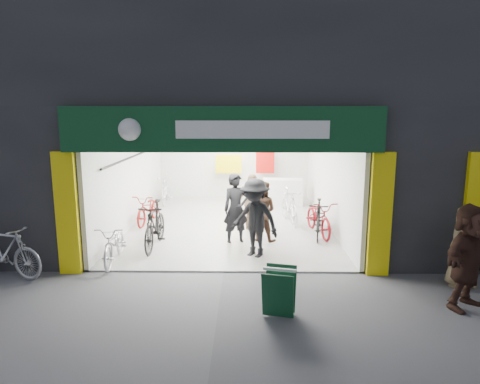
{
  "coord_description": "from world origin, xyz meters",
  "views": [
    {
      "loc": [
        0.49,
        -8.65,
        3.42
      ],
      "look_at": [
        0.33,
        1.5,
        1.48
      ],
      "focal_mm": 32.0,
      "sensor_mm": 36.0,
      "label": 1
    }
  ],
  "objects_px": {
    "pedestrian_near": "(465,247)",
    "bike_right_front": "(318,219)",
    "sandwich_board": "(279,291)",
    "parked_bike": "(5,251)",
    "bike_left_front": "(115,243)"
  },
  "relations": [
    {
      "from": "parked_bike",
      "to": "pedestrian_near",
      "type": "xyz_separation_m",
      "value": [
        9.23,
        -0.33,
        0.24
      ]
    },
    {
      "from": "parked_bike",
      "to": "pedestrian_near",
      "type": "height_order",
      "value": "pedestrian_near"
    },
    {
      "from": "bike_left_front",
      "to": "sandwich_board",
      "type": "xyz_separation_m",
      "value": [
        3.54,
        -2.52,
        -0.01
      ]
    },
    {
      "from": "pedestrian_near",
      "to": "bike_right_front",
      "type": "bearing_deg",
      "value": 104.77
    },
    {
      "from": "pedestrian_near",
      "to": "sandwich_board",
      "type": "bearing_deg",
      "value": 178.91
    },
    {
      "from": "bike_right_front",
      "to": "parked_bike",
      "type": "xyz_separation_m",
      "value": [
        -6.95,
        -2.93,
        0.05
      ]
    },
    {
      "from": "pedestrian_near",
      "to": "sandwich_board",
      "type": "relative_size",
      "value": 1.99
    },
    {
      "from": "bike_right_front",
      "to": "pedestrian_near",
      "type": "xyz_separation_m",
      "value": [
        2.29,
        -3.26,
        0.29
      ]
    },
    {
      "from": "bike_right_front",
      "to": "sandwich_board",
      "type": "xyz_separation_m",
      "value": [
        -1.41,
        -4.55,
        -0.07
      ]
    },
    {
      "from": "sandwich_board",
      "to": "bike_left_front",
      "type": "bearing_deg",
      "value": 157.69
    },
    {
      "from": "bike_right_front",
      "to": "parked_bike",
      "type": "relative_size",
      "value": 0.91
    },
    {
      "from": "bike_left_front",
      "to": "parked_bike",
      "type": "xyz_separation_m",
      "value": [
        -2.0,
        -0.9,
        0.1
      ]
    },
    {
      "from": "bike_left_front",
      "to": "bike_right_front",
      "type": "bearing_deg",
      "value": 18.2
    },
    {
      "from": "bike_right_front",
      "to": "pedestrian_near",
      "type": "height_order",
      "value": "pedestrian_near"
    },
    {
      "from": "pedestrian_near",
      "to": "sandwich_board",
      "type": "xyz_separation_m",
      "value": [
        -3.69,
        -1.28,
        -0.36
      ]
    }
  ]
}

